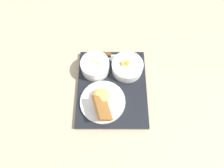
% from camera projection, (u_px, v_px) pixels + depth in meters
% --- Properties ---
extents(ground_plane, '(4.00, 4.00, 0.00)m').
position_uv_depth(ground_plane, '(112.00, 89.00, 0.92)').
color(ground_plane, tan).
extents(serving_tray, '(0.38, 0.32, 0.02)m').
position_uv_depth(serving_tray, '(112.00, 88.00, 0.91)').
color(serving_tray, black).
rests_on(serving_tray, ground_plane).
extents(bowl_salad, '(0.14, 0.14, 0.06)m').
position_uv_depth(bowl_salad, '(127.00, 67.00, 0.91)').
color(bowl_salad, white).
rests_on(bowl_salad, serving_tray).
extents(bowl_soup, '(0.13, 0.13, 0.06)m').
position_uv_depth(bowl_soup, '(95.00, 66.00, 0.90)').
color(bowl_soup, white).
rests_on(bowl_soup, serving_tray).
extents(plate_main, '(0.20, 0.20, 0.09)m').
position_uv_depth(plate_main, '(102.00, 101.00, 0.85)').
color(plate_main, white).
rests_on(plate_main, serving_tray).
extents(knife, '(0.02, 0.19, 0.02)m').
position_uv_depth(knife, '(106.00, 55.00, 0.96)').
color(knife, silver).
rests_on(knife, serving_tray).
extents(spoon, '(0.04, 0.16, 0.01)m').
position_uv_depth(spoon, '(109.00, 59.00, 0.95)').
color(spoon, silver).
rests_on(spoon, serving_tray).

